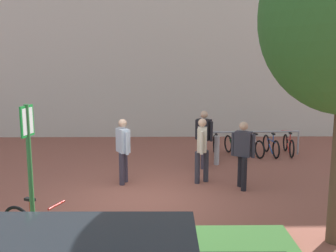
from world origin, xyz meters
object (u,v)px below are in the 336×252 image
(bike_at_sign, at_px, (40,227))
(bike_rack_cluster, at_px, (252,145))
(person_shirt_blue, at_px, (123,147))
(person_casual_tan, at_px, (202,146))
(person_suited_navy, at_px, (243,151))
(parking_sign_post, at_px, (29,157))
(person_suited_dark, at_px, (204,135))
(bollard_steel, at_px, (217,150))

(bike_at_sign, distance_m, bike_rack_cluster, 8.28)
(person_shirt_blue, bearing_deg, person_casual_tan, 1.57)
(bike_at_sign, relative_size, person_suited_navy, 0.91)
(parking_sign_post, distance_m, person_suited_navy, 5.31)
(person_shirt_blue, relative_size, person_suited_navy, 1.00)
(parking_sign_post, relative_size, person_suited_dark, 1.47)
(parking_sign_post, xyz_separation_m, person_casual_tan, (3.27, 3.64, -0.67))
(bike_at_sign, height_order, person_suited_dark, person_suited_dark)
(parking_sign_post, bearing_deg, person_suited_dark, 55.68)
(parking_sign_post, distance_m, person_shirt_blue, 3.84)
(bollard_steel, relative_size, person_suited_dark, 0.52)
(bike_rack_cluster, xyz_separation_m, person_suited_navy, (-1.03, -3.43, 0.64))
(bike_at_sign, relative_size, bollard_steel, 1.74)
(bollard_steel, bearing_deg, bike_rack_cluster, 40.58)
(bike_at_sign, height_order, person_suited_navy, person_suited_navy)
(bollard_steel, bearing_deg, person_shirt_blue, -146.32)
(person_suited_navy, bearing_deg, bike_at_sign, -144.23)
(bollard_steel, distance_m, person_suited_dark, 0.75)
(parking_sign_post, xyz_separation_m, bollard_steel, (3.91, 5.37, -1.20))
(bollard_steel, bearing_deg, person_casual_tan, -110.07)
(person_casual_tan, bearing_deg, person_suited_dark, 82.19)
(parking_sign_post, relative_size, person_suited_navy, 1.47)
(person_suited_navy, bearing_deg, person_casual_tan, 151.95)
(bollard_steel, xyz_separation_m, person_suited_navy, (0.34, -2.26, 0.53))
(bike_rack_cluster, bearing_deg, person_suited_dark, -141.06)
(bollard_steel, distance_m, person_suited_navy, 2.34)
(bike_at_sign, xyz_separation_m, person_suited_dark, (3.40, 4.98, 0.63))
(parking_sign_post, height_order, person_suited_dark, parking_sign_post)
(person_casual_tan, bearing_deg, person_shirt_blue, -178.43)
(parking_sign_post, bearing_deg, person_casual_tan, 48.00)
(bollard_steel, bearing_deg, person_suited_dark, -146.75)
(bike_at_sign, distance_m, person_suited_dark, 6.06)
(parking_sign_post, bearing_deg, person_suited_navy, 36.31)
(person_suited_navy, bearing_deg, bike_rack_cluster, 73.23)
(person_casual_tan, relative_size, person_suited_navy, 1.00)
(bollard_steel, height_order, person_casual_tan, person_casual_tan)
(parking_sign_post, relative_size, bike_at_sign, 1.62)
(bollard_steel, relative_size, person_suited_navy, 0.52)
(parking_sign_post, height_order, person_suited_navy, parking_sign_post)
(person_suited_navy, bearing_deg, parking_sign_post, -143.69)
(bike_at_sign, height_order, bike_rack_cluster, bike_at_sign)
(bike_rack_cluster, bearing_deg, bollard_steel, -139.42)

